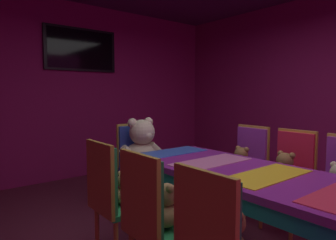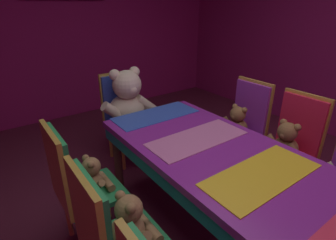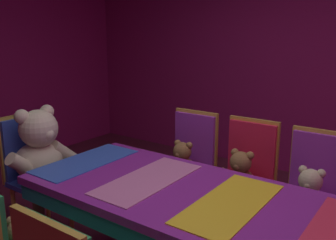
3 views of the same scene
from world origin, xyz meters
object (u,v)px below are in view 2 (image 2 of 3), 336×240
chair_left_1 (105,234)px  chair_right_2 (246,119)px  banquet_table (225,166)px  teddy_left_2 (93,176)px  throne_chair (122,108)px  chair_right_1 (295,138)px  king_teddy_bear (128,102)px  teddy_right_2 (237,123)px  teddy_left_1 (131,222)px  teddy_right_1 (285,143)px  chair_left_2 (72,180)px

chair_left_1 → chair_right_2: size_ratio=1.00×
banquet_table → chair_right_2: bearing=30.6°
teddy_left_2 → throne_chair: throne_chair is taller
chair_right_1 → king_teddy_bear: (-0.88, 1.38, 0.12)m
chair_left_1 → teddy_left_2: size_ratio=3.54×
banquet_table → teddy_left_2: size_ratio=7.26×
teddy_left_2 → teddy_right_2: 1.47m
teddy_left_1 → teddy_right_1: (1.47, 0.01, 0.01)m
teddy_left_1 → teddy_left_2: bearing=90.0°
banquet_table → chair_left_2: size_ratio=2.05×
chair_right_2 → chair_right_1: bearing=91.1°
teddy_right_1 → teddy_right_2: size_ratio=1.06×
banquet_table → teddy_right_2: bearing=35.4°
teddy_left_1 → throne_chair: size_ratio=0.33×
teddy_right_2 → king_teddy_bear: king_teddy_bear is taller
banquet_table → teddy_right_2: (0.73, 0.52, -0.06)m
teddy_left_2 → king_teddy_bear: 1.13m
chair_left_1 → teddy_right_2: size_ratio=3.02×
teddy_left_1 → throne_chair: 1.72m
banquet_table → chair_right_1: (0.88, -0.00, -0.06)m
king_teddy_bear → banquet_table: bearing=-0.0°
chair_left_1 → teddy_right_2: bearing=18.2°
teddy_right_1 → king_teddy_bear: king_teddy_bear is taller
banquet_table → teddy_left_1: (-0.74, -0.01, -0.06)m
teddy_left_2 → king_teddy_bear: king_teddy_bear is taller
throne_chair → teddy_right_2: bearing=35.3°
chair_left_1 → king_teddy_bear: king_teddy_bear is taller
banquet_table → chair_left_2: (-0.88, 0.53, -0.06)m
chair_right_2 → teddy_right_2: size_ratio=3.02×
chair_right_1 → throne_chair: size_ratio=1.00×
teddy_left_1 → teddy_right_1: bearing=0.4°
teddy_left_2 → teddy_right_1: (1.47, -0.53, 0.03)m
chair_right_1 → teddy_right_2: size_ratio=3.02×
teddy_left_2 → chair_right_1: chair_right_1 is taller
chair_left_2 → throne_chair: (0.88, 1.01, 0.00)m
banquet_table → chair_left_1: chair_left_1 is taller
chair_left_1 → chair_left_2: size_ratio=1.00×
banquet_table → teddy_right_2: 0.89m
banquet_table → chair_right_1: 0.88m
chair_left_2 → teddy_right_2: size_ratio=3.02×
chair_left_1 → chair_right_2: same height
chair_left_1 → chair_left_2: 0.55m
throne_chair → chair_right_2: bearing=40.3°
chair_right_2 → teddy_left_2: bearing=-0.5°
teddy_left_1 → king_teddy_bear: size_ratio=0.50×
chair_left_2 → chair_right_2: size_ratio=1.00×
banquet_table → chair_left_2: chair_left_2 is taller
chair_right_2 → king_teddy_bear: 1.23m
chair_right_2 → throne_chair: same height
teddy_right_1 → king_teddy_bear: (-0.74, 1.38, 0.12)m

